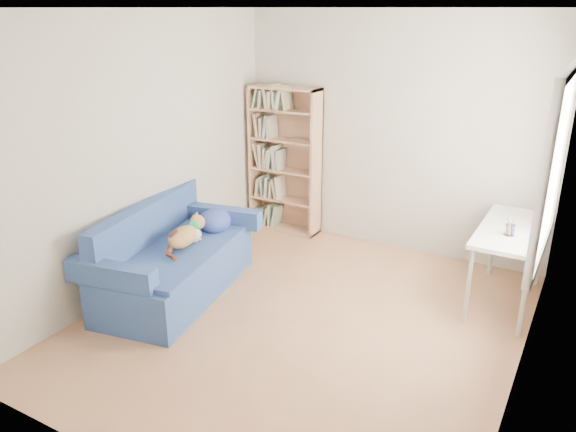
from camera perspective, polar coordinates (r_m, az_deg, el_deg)
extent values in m
plane|color=#AC744D|center=(5.04, 1.61, -10.66)|extent=(4.00, 4.00, 0.00)
cube|color=silver|center=(6.29, 10.44, 8.16)|extent=(3.50, 0.04, 2.60)
cube|color=silver|center=(3.01, -16.51, -6.14)|extent=(3.50, 0.04, 2.60)
cube|color=silver|center=(5.51, -14.60, 6.12)|extent=(0.04, 4.00, 2.60)
cube|color=silver|center=(4.04, 24.26, -0.24)|extent=(0.04, 4.00, 2.60)
cube|color=white|center=(4.31, 1.98, 20.40)|extent=(3.50, 4.00, 0.04)
cube|color=white|center=(4.56, 25.45, 4.45)|extent=(0.01, 1.20, 1.30)
cube|color=navy|center=(5.51, -11.24, -5.61)|extent=(1.12, 1.86, 0.44)
cube|color=navy|center=(5.56, -14.17, -0.80)|extent=(0.46, 1.74, 0.43)
cube|color=navy|center=(5.96, -6.53, -0.03)|extent=(0.84, 0.30, 0.19)
cube|color=navy|center=(4.88, -17.54, -5.71)|extent=(0.84, 0.30, 0.19)
cube|color=navy|center=(5.40, -11.25, -3.40)|extent=(1.08, 1.72, 0.05)
ellipsoid|color=#31449F|center=(5.75, -7.48, -0.52)|extent=(0.33, 0.36, 0.25)
ellipsoid|color=#A15512|center=(5.39, -10.65, -2.12)|extent=(0.33, 0.47, 0.17)
ellipsoid|color=silver|center=(5.45, -9.32, -2.02)|extent=(0.18, 0.21, 0.11)
ellipsoid|color=#3E1B11|center=(5.36, -11.27, -1.83)|extent=(0.19, 0.24, 0.08)
sphere|color=#A15512|center=(5.58, -8.52, -0.74)|extent=(0.15, 0.15, 0.15)
cone|color=#A15512|center=(5.60, -8.50, 0.09)|extent=(0.07, 0.08, 0.07)
cone|color=#A15512|center=(5.55, -8.95, -0.13)|extent=(0.07, 0.07, 0.07)
cylinder|color=#28CB79|center=(5.54, -9.03, -1.17)|extent=(0.12, 0.07, 0.12)
cylinder|color=#3E1B11|center=(5.25, -12.49, -3.31)|extent=(0.13, 0.16, 0.06)
cube|color=tan|center=(6.97, -3.37, 6.07)|extent=(0.03, 0.27, 1.75)
cube|color=tan|center=(6.57, 2.88, 5.17)|extent=(0.03, 0.27, 1.75)
cube|color=tan|center=(6.59, -0.35, 12.90)|extent=(0.88, 0.27, 0.03)
cube|color=tan|center=(7.03, -0.32, -1.15)|extent=(0.88, 0.27, 0.03)
cube|color=tan|center=(6.87, 0.19, 5.88)|extent=(0.88, 0.02, 1.75)
cube|color=white|center=(5.42, 21.85, -1.31)|extent=(0.55, 1.20, 0.04)
cylinder|color=silver|center=(6.05, 24.29, -3.30)|extent=(0.04, 0.04, 0.71)
cylinder|color=silver|center=(5.05, 22.83, -7.76)|extent=(0.04, 0.04, 0.71)
cylinder|color=silver|center=(6.09, 20.13, -2.54)|extent=(0.04, 0.04, 0.71)
cylinder|color=silver|center=(5.09, 17.84, -6.80)|extent=(0.04, 0.04, 0.71)
cylinder|color=white|center=(5.21, 21.60, -1.32)|extent=(0.09, 0.09, 0.10)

